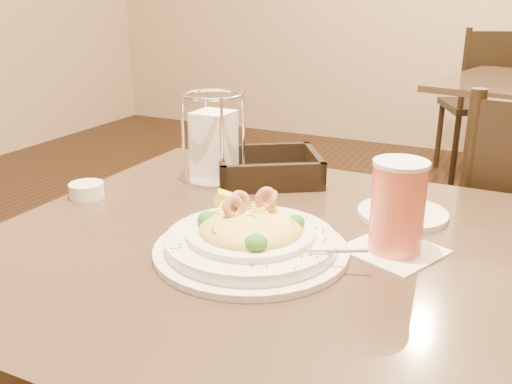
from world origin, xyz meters
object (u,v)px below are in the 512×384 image
at_px(bread_basket, 268,171).
at_px(drink_glass, 398,208).
at_px(dining_chair_far, 484,100).
at_px(napkin_caddy, 214,144).
at_px(butter_ramekin, 87,190).
at_px(pasta_bowl, 251,237).
at_px(main_table, 251,350).
at_px(side_plate, 402,214).

bearing_deg(bread_basket, drink_glass, -35.50).
xyz_separation_m(dining_chair_far, napkin_caddy, (-0.35, -2.64, 0.31)).
distance_m(bread_basket, butter_ramekin, 0.40).
bearing_deg(bread_basket, pasta_bowl, -69.23).
relative_size(main_table, drink_glass, 5.01).
relative_size(main_table, dining_chair_far, 0.97).
xyz_separation_m(dining_chair_far, butter_ramekin, (-0.53, -2.86, 0.24)).
height_order(dining_chair_far, bread_basket, dining_chair_far).
xyz_separation_m(main_table, napkin_caddy, (-0.22, 0.25, 0.31)).
height_order(pasta_bowl, napkin_caddy, napkin_caddy).
bearing_deg(pasta_bowl, bread_basket, 110.77).
xyz_separation_m(main_table, dining_chair_far, (0.13, 2.89, 0.00)).
bearing_deg(drink_glass, bread_basket, 144.50).
bearing_deg(napkin_caddy, dining_chair_far, 82.45).
height_order(drink_glass, bread_basket, drink_glass).
xyz_separation_m(side_plate, butter_ramekin, (-0.61, -0.18, 0.01)).
relative_size(bread_basket, side_plate, 1.70).
relative_size(drink_glass, bread_basket, 0.62).
bearing_deg(napkin_caddy, butter_ramekin, -130.40).
bearing_deg(bread_basket, butter_ramekin, -137.12).
xyz_separation_m(drink_glass, bread_basket, (-0.34, 0.25, -0.06)).
bearing_deg(main_table, butter_ramekin, 174.85).
xyz_separation_m(dining_chair_far, pasta_bowl, (-0.11, -2.94, 0.26)).
bearing_deg(napkin_caddy, bread_basket, 27.04).
xyz_separation_m(bread_basket, napkin_caddy, (-0.11, -0.05, 0.06)).
height_order(main_table, bread_basket, bread_basket).
height_order(dining_chair_far, pasta_bowl, dining_chair_far).
height_order(bread_basket, butter_ramekin, bread_basket).
bearing_deg(pasta_bowl, dining_chair_far, 87.91).
bearing_deg(butter_ramekin, bread_basket, 42.88).
height_order(dining_chair_far, butter_ramekin, dining_chair_far).
bearing_deg(bread_basket, dining_chair_far, 84.64).
height_order(main_table, side_plate, side_plate).
bearing_deg(dining_chair_far, pasta_bowl, 64.03).
xyz_separation_m(main_table, bread_basket, (-0.11, 0.31, 0.25)).
distance_m(main_table, napkin_caddy, 0.46).
relative_size(bread_basket, napkin_caddy, 1.45).
xyz_separation_m(main_table, drink_glass, (0.23, 0.06, 0.31)).
xyz_separation_m(dining_chair_far, drink_glass, (0.10, -2.83, 0.30)).
distance_m(main_table, bread_basket, 0.41).
relative_size(napkin_caddy, side_plate, 1.18).
xyz_separation_m(pasta_bowl, side_plate, (0.19, 0.27, -0.02)).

